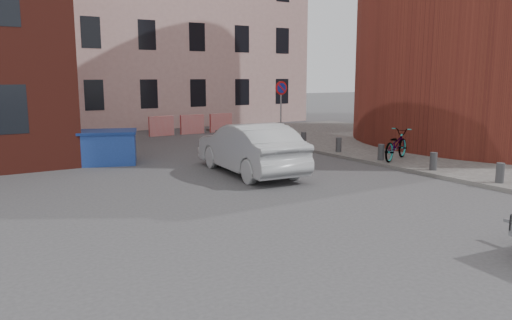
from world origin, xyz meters
TOP-DOWN VIEW (x-y plane):
  - ground at (0.00, 0.00)m, footprint 120.00×120.00m
  - sidewalk at (10.00, 4.00)m, footprint 9.00×24.00m
  - building_pink at (6.00, 22.00)m, footprint 16.00×8.00m
  - no_parking_sign at (6.00, 9.48)m, footprint 0.60×0.09m
  - bollards at (6.00, 3.40)m, footprint 0.22×9.02m
  - barriers at (4.20, 15.00)m, footprint 4.70×0.18m
  - dumpster at (-2.44, 8.49)m, footprint 3.08×2.28m
  - silver_car at (1.22, 4.31)m, footprint 2.06×4.89m
  - bicycle at (6.46, 3.16)m, footprint 2.12×1.45m

SIDE VIEW (x-z plane):
  - ground at x=0.00m, z-range 0.00..0.00m
  - sidewalk at x=10.00m, z-range 0.00..0.12m
  - bollards at x=6.00m, z-range 0.12..0.67m
  - barriers at x=4.20m, z-range 0.00..1.00m
  - dumpster at x=-2.44m, z-range 0.00..1.16m
  - bicycle at x=6.46m, z-range 0.12..1.18m
  - silver_car at x=1.22m, z-range 0.00..1.57m
  - no_parking_sign at x=6.00m, z-range 0.69..3.34m
  - building_pink at x=6.00m, z-range 0.00..14.00m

